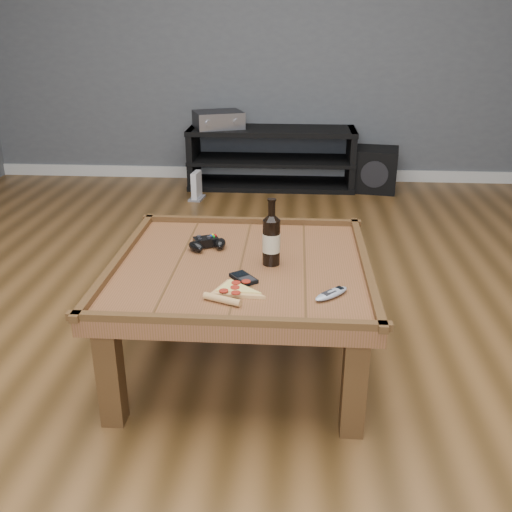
# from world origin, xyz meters

# --- Properties ---
(ground) EXTENTS (6.00, 6.00, 0.00)m
(ground) POSITION_xyz_m (0.00, 0.00, 0.00)
(ground) COLOR #432C13
(ground) RESTS_ON ground
(wall_back) EXTENTS (5.00, 0.04, 2.70)m
(wall_back) POSITION_xyz_m (0.00, 3.00, 1.35)
(wall_back) COLOR #484A4E
(wall_back) RESTS_ON ground
(baseboard) EXTENTS (5.00, 0.02, 0.10)m
(baseboard) POSITION_xyz_m (0.00, 2.99, 0.05)
(baseboard) COLOR silver
(baseboard) RESTS_ON ground
(coffee_table) EXTENTS (1.03, 1.03, 0.48)m
(coffee_table) POSITION_xyz_m (0.00, 0.00, 0.39)
(coffee_table) COLOR brown
(coffee_table) RESTS_ON ground
(media_console) EXTENTS (1.40, 0.45, 0.50)m
(media_console) POSITION_xyz_m (0.00, 2.75, 0.25)
(media_console) COLOR black
(media_console) RESTS_ON ground
(beer_bottle) EXTENTS (0.07, 0.07, 0.27)m
(beer_bottle) POSITION_xyz_m (0.12, 0.01, 0.56)
(beer_bottle) COLOR black
(beer_bottle) RESTS_ON coffee_table
(game_controller) EXTENTS (0.17, 0.15, 0.05)m
(game_controller) POSITION_xyz_m (-0.16, 0.15, 0.47)
(game_controller) COLOR black
(game_controller) RESTS_ON coffee_table
(pizza_slice) EXTENTS (0.23, 0.29, 0.03)m
(pizza_slice) POSITION_xyz_m (-0.00, -0.27, 0.46)
(pizza_slice) COLOR tan
(pizza_slice) RESTS_ON coffee_table
(smartphone) EXTENTS (0.12, 0.13, 0.02)m
(smartphone) POSITION_xyz_m (0.02, -0.15, 0.46)
(smartphone) COLOR black
(smartphone) RESTS_ON coffee_table
(remote_control) EXTENTS (0.14, 0.14, 0.02)m
(remote_control) POSITION_xyz_m (0.34, -0.27, 0.46)
(remote_control) COLOR gray
(remote_control) RESTS_ON coffee_table
(av_receiver) EXTENTS (0.47, 0.43, 0.13)m
(av_receiver) POSITION_xyz_m (-0.45, 2.75, 0.57)
(av_receiver) COLOR black
(av_receiver) RESTS_ON media_console
(subwoofer) EXTENTS (0.40, 0.40, 0.35)m
(subwoofer) POSITION_xyz_m (0.88, 2.71, 0.18)
(subwoofer) COLOR black
(subwoofer) RESTS_ON ground
(game_console) EXTENTS (0.12, 0.19, 0.22)m
(game_console) POSITION_xyz_m (-0.58, 2.33, 0.10)
(game_console) COLOR slate
(game_console) RESTS_ON ground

